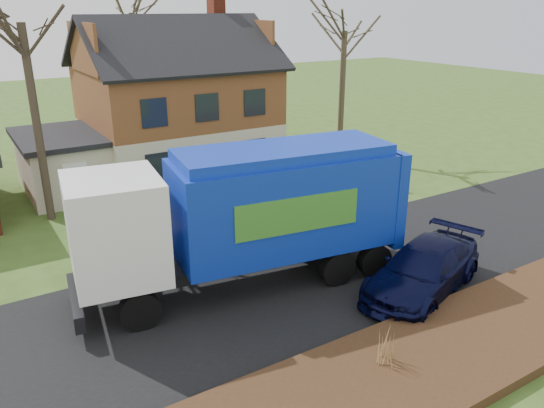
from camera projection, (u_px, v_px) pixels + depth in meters
ground at (291, 284)px, 17.25m from camera, size 120.00×120.00×0.00m
road at (291, 283)px, 17.25m from camera, size 80.00×7.00×0.02m
mulch_verge at (412, 368)px, 12.98m from camera, size 80.00×3.50×0.30m
main_house at (168, 97)px, 27.65m from camera, size 12.95×8.95×9.26m
garbage_truck at (251, 210)px, 16.39m from camera, size 10.69×4.22×4.46m
silver_sedan at (171, 240)px, 18.84m from camera, size 4.27×1.74×1.38m
navy_wagon at (423, 269)px, 16.55m from camera, size 5.68×3.69×1.53m
tree_front_east at (346, 8)px, 28.81m from camera, size 3.71×3.71×10.32m
grass_clump_mid at (388, 345)px, 12.76m from camera, size 0.37×0.31×1.04m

